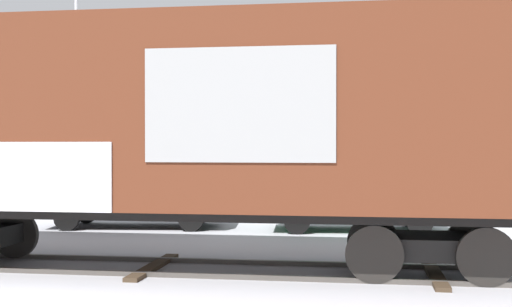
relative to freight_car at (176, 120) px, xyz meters
The scene contains 7 objects.
ground_plane 3.02m from the freight_car, behind, with size 260.00×260.00×0.00m, color #B2B5BC.
track 2.98m from the freight_car, behind, with size 60.02×3.05×0.08m.
freight_car is the anchor object (origin of this frame).
flagpole 14.69m from the freight_car, 119.84° to the left, with size 1.65×0.45×9.74m.
hillside 73.50m from the freight_car, 91.03° to the left, with size 148.26×28.74×12.57m.
parked_car_black 6.83m from the freight_car, 114.08° to the left, with size 4.83×2.29×1.56m.
parked_car_green 7.02m from the freight_car, 62.56° to the left, with size 4.47×2.12×1.64m.
Camera 1 is at (4.44, -11.81, 2.18)m, focal length 48.47 mm.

